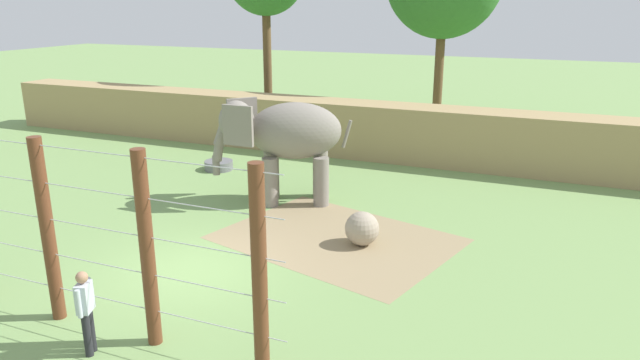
{
  "coord_description": "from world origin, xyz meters",
  "views": [
    {
      "loc": [
        7.96,
        -10.79,
        6.33
      ],
      "look_at": [
        1.8,
        4.0,
        1.4
      ],
      "focal_mm": 32.88,
      "sensor_mm": 36.0,
      "label": 1
    }
  ],
  "objects_px": {
    "elephant": "(284,136)",
    "zookeeper": "(86,309)",
    "water_tub": "(219,165)",
    "enrichment_ball": "(362,229)"
  },
  "relations": [
    {
      "from": "elephant",
      "to": "zookeeper",
      "type": "distance_m",
      "value": 9.32
    },
    {
      "from": "water_tub",
      "to": "zookeeper",
      "type": "bearing_deg",
      "value": -68.96
    },
    {
      "from": "enrichment_ball",
      "to": "zookeeper",
      "type": "relative_size",
      "value": 0.56
    },
    {
      "from": "zookeeper",
      "to": "water_tub",
      "type": "xyz_separation_m",
      "value": [
        -4.46,
        11.6,
        -0.74
      ]
    },
    {
      "from": "zookeeper",
      "to": "water_tub",
      "type": "distance_m",
      "value": 12.45
    },
    {
      "from": "elephant",
      "to": "enrichment_ball",
      "type": "bearing_deg",
      "value": -35.2
    },
    {
      "from": "elephant",
      "to": "enrichment_ball",
      "type": "relative_size",
      "value": 4.51
    },
    {
      "from": "elephant",
      "to": "enrichment_ball",
      "type": "height_order",
      "value": "elephant"
    },
    {
      "from": "zookeeper",
      "to": "water_tub",
      "type": "relative_size",
      "value": 1.52
    },
    {
      "from": "water_tub",
      "to": "elephant",
      "type": "bearing_deg",
      "value": -30.43
    }
  ]
}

